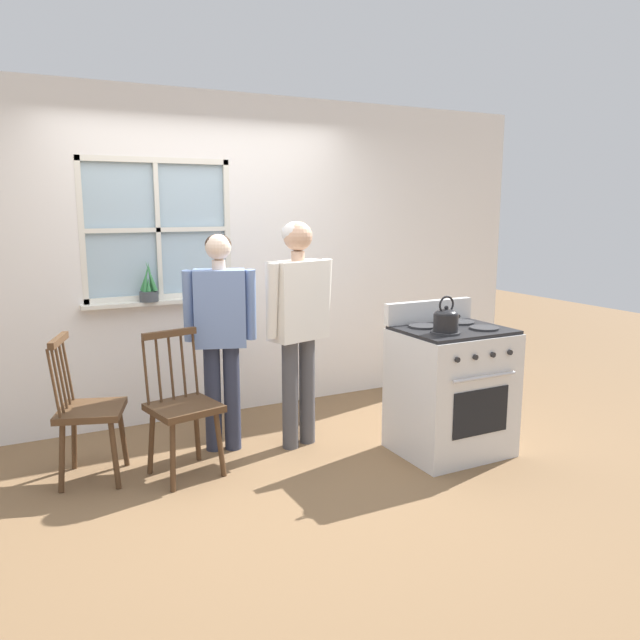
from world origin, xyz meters
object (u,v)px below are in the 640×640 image
object	(u,v)px
stove	(451,389)
potted_plant	(149,289)
kettle	(446,319)
person_elderly_left	(220,325)
chair_near_wall	(183,408)
chair_by_window	(88,412)
person_teen_center	(298,311)

from	to	relation	value
stove	potted_plant	size ratio (longest dim) A/B	3.28
stove	kettle	distance (m)	0.59
person_elderly_left	stove	distance (m)	1.73
chair_near_wall	person_elderly_left	world-z (taller)	person_elderly_left
chair_by_window	person_teen_center	bearing A→B (deg)	-75.07
person_teen_center	kettle	distance (m)	1.06
kettle	potted_plant	bearing A→B (deg)	134.21
chair_near_wall	stove	xyz separation A→B (m)	(1.84, -0.49, 0.01)
person_teen_center	kettle	size ratio (longest dim) A/B	6.78
stove	potted_plant	xyz separation A→B (m)	(-1.80, 1.55, 0.66)
chair_by_window	kettle	bearing A→B (deg)	-92.20
chair_near_wall	kettle	xyz separation A→B (m)	(1.67, -0.62, 0.56)
kettle	chair_by_window	bearing A→B (deg)	159.60
potted_plant	person_teen_center	bearing A→B (deg)	-46.80
stove	kettle	xyz separation A→B (m)	(-0.17, -0.13, 0.55)
person_elderly_left	person_teen_center	size ratio (longest dim) A/B	0.95
kettle	stove	bearing A→B (deg)	37.59
person_elderly_left	person_teen_center	bearing A→B (deg)	0.32
chair_by_window	potted_plant	size ratio (longest dim) A/B	2.92
person_elderly_left	kettle	bearing A→B (deg)	-16.87
chair_by_window	kettle	size ratio (longest dim) A/B	3.92
stove	kettle	world-z (taller)	kettle
person_teen_center	stove	size ratio (longest dim) A/B	1.54
chair_by_window	chair_near_wall	world-z (taller)	same
person_elderly_left	potted_plant	world-z (taller)	person_elderly_left
person_elderly_left	potted_plant	bearing A→B (deg)	132.92
person_teen_center	stove	xyz separation A→B (m)	(0.93, -0.62, -0.55)
person_elderly_left	potted_plant	distance (m)	0.85
chair_near_wall	person_elderly_left	xyz separation A→B (m)	(0.37, 0.30, 0.48)
person_teen_center	chair_near_wall	bearing A→B (deg)	172.09
stove	kettle	size ratio (longest dim) A/B	4.39
potted_plant	stove	bearing A→B (deg)	-40.62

